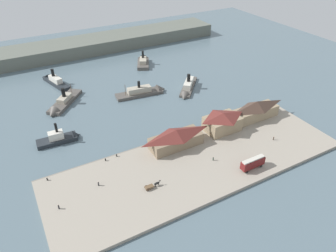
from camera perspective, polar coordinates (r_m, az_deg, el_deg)
name	(u,v)px	position (r m, az deg, el deg)	size (l,w,h in m)	color
ground_plane	(169,134)	(130.67, 0.26, -1.38)	(320.00, 320.00, 0.00)	slate
quay_promenade	(199,163)	(115.59, 5.60, -6.64)	(110.00, 36.00, 1.20)	#9E9384
seawall_edge	(174,137)	(127.83, 1.05, -2.01)	(110.00, 0.80, 1.00)	gray
ferry_shed_west_terminal	(176,138)	(119.73, 1.47, -2.18)	(20.85, 8.21, 7.40)	#847056
ferry_shed_customs_shed	(222,121)	(130.60, 9.83, 0.83)	(14.42, 9.91, 8.05)	#998466
ferry_shed_east_terminal	(256,110)	(141.71, 15.65, 2.88)	(20.92, 7.45, 8.26)	#998466
street_tram	(253,163)	(114.20, 15.12, -6.43)	(9.28, 2.58, 4.28)	maroon
horse_cart	(152,185)	(104.43, -2.91, -10.71)	(5.69, 1.58, 1.87)	brown
pedestrian_walking_west	(213,159)	(115.85, 8.19, -5.89)	(0.40, 0.40, 1.63)	#3D4C42
pedestrian_near_east_shed	(98,184)	(107.54, -12.50, -10.19)	(0.42, 0.42, 1.70)	#232328
pedestrian_standing_center	(274,138)	(131.45, 18.58, -2.11)	(0.42, 0.42, 1.71)	#4C3D33
pedestrian_near_cart	(59,207)	(103.62, -19.20, -13.68)	(0.44, 0.44, 1.76)	#232328
mooring_post_east	(47,179)	(114.55, -21.04, -8.99)	(0.44, 0.44, 0.90)	black
mooring_post_center_east	(117,155)	(118.14, -9.29, -5.28)	(0.44, 0.44, 0.90)	black
mooring_post_west	(105,160)	(116.91, -11.26, -6.02)	(0.44, 0.44, 0.90)	black
ferry_outer_harbor	(146,91)	(160.51, -4.06, 6.28)	(26.33, 9.13, 9.67)	#514C47
ferry_near_quay	(62,104)	(156.97, -18.74, 3.72)	(21.58, 23.61, 9.92)	#514C47
ferry_approaching_east	(188,88)	(163.72, 3.56, 6.91)	(20.93, 22.51, 9.75)	#514C47
ferry_mid_harbor	(62,138)	(132.70, -18.72, -2.05)	(17.10, 6.29, 10.18)	#23282D
ferry_moored_east	(143,62)	(196.00, -4.52, 11.55)	(13.36, 18.61, 10.32)	#514C47
ferry_moored_west	(54,81)	(181.15, -19.94, 7.72)	(10.82, 23.98, 9.56)	#23282D
far_headland	(89,45)	(221.63, -14.11, 14.04)	(180.00, 24.00, 8.00)	#60665B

